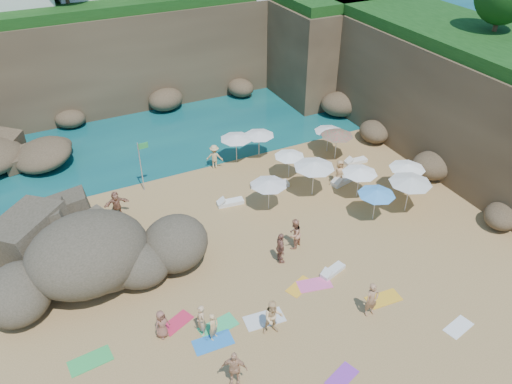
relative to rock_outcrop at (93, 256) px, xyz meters
name	(u,v)px	position (x,y,z in m)	size (l,w,h in m)	color
ground	(248,258)	(7.58, -3.99, 0.00)	(120.00, 120.00, 0.00)	tan
seawater	(118,77)	(7.58, 26.01, 0.00)	(120.00, 120.00, 0.00)	#0C4751
cliff_back	(147,49)	(9.58, 21.01, 4.00)	(44.00, 8.00, 8.00)	brown
cliff_right	(426,82)	(26.58, 4.01, 4.00)	(8.00, 30.00, 8.00)	brown
cliff_corner	(320,42)	(24.58, 16.01, 4.00)	(10.00, 12.00, 8.00)	brown
rock_promontory	(11,168)	(-3.42, 12.01, 0.00)	(12.00, 7.00, 2.00)	brown
rock_outcrop	(93,256)	(0.00, 0.00, 0.00)	(8.86, 6.64, 3.54)	brown
flag_pole	(142,160)	(4.45, 5.11, 2.27)	(0.69, 0.08, 3.56)	silver
parasol_0	(314,164)	(14.06, -0.22, 2.28)	(2.63, 2.63, 2.49)	silver
parasol_1	(259,133)	(13.12, 5.70, 1.92)	(2.22, 2.22, 2.10)	silver
parasol_2	(236,137)	(11.39, 5.83, 1.99)	(2.30, 2.30, 2.17)	silver
parasol_3	(329,129)	(18.06, 4.20, 1.82)	(2.10, 2.10, 1.99)	silver
parasol_4	(429,124)	(24.52, 0.98, 2.28)	(2.63, 2.63, 2.49)	silver
parasol_5	(289,154)	(13.72, 2.32, 1.79)	(2.06, 2.06, 1.95)	silver
parasol_6	(337,133)	(18.00, 3.04, 2.04)	(2.36, 2.36, 2.23)	silver
parasol_7	(360,171)	(16.53, -1.70, 1.96)	(2.26, 2.26, 2.14)	silver
parasol_8	(411,180)	(18.32, -4.31, 2.26)	(2.60, 2.60, 2.46)	silver
parasol_9	(269,182)	(10.78, -0.35, 1.95)	(2.25, 2.25, 2.12)	silver
parasol_10	(377,192)	(16.00, -4.10, 1.95)	(2.25, 2.25, 2.13)	silver
parasol_11	(408,166)	(19.53, -2.64, 2.01)	(2.31, 2.31, 2.19)	silver
lounger_0	(230,202)	(8.81, 1.13, 0.13)	(1.69, 0.56, 0.26)	white
lounger_1	(262,185)	(11.53, 2.03, 0.12)	(1.55, 0.52, 0.24)	silver
lounger_2	(356,161)	(18.99, 1.82, 0.13)	(1.67, 0.56, 0.26)	white
lounger_3	(275,185)	(12.28, 1.58, 0.14)	(1.84, 0.61, 0.29)	silver
lounger_4	(343,180)	(16.71, 0.07, 0.15)	(1.88, 0.63, 0.29)	silver
lounger_5	(333,271)	(11.17, -7.01, 0.12)	(1.53, 0.51, 0.24)	white
towel_2	(300,286)	(9.08, -7.14, 0.01)	(1.53, 0.76, 0.03)	#FAAD27
towel_3	(218,326)	(4.28, -7.70, 0.02)	(1.82, 0.91, 0.03)	#36BE6D
towel_5	(264,319)	(6.44, -8.26, 0.02)	(1.93, 0.96, 0.03)	silver
towel_6	(342,377)	(7.95, -12.58, 0.01)	(1.52, 0.76, 0.03)	purple
towel_7	(177,323)	(2.61, -6.61, 0.01)	(1.55, 0.77, 0.03)	#D42547
towel_8	(213,342)	(3.72, -8.45, 0.02)	(1.82, 0.91, 0.03)	blue
towel_9	(315,284)	(9.83, -7.35, 0.02)	(1.76, 0.88, 0.03)	#EC5C9A
towel_10	(384,299)	(12.42, -9.73, 0.02)	(1.74, 0.87, 0.03)	gold
towel_11	(90,361)	(-1.51, -6.99, 0.02)	(1.86, 0.93, 0.03)	green
towel_12	(173,264)	(3.75, -2.65, 0.01)	(1.52, 0.76, 0.03)	#F5FF43
towel_13	(458,327)	(14.43, -12.75, 0.01)	(1.49, 0.75, 0.03)	white
person_stand_0	(214,327)	(3.87, -8.23, 0.77)	(0.56, 0.37, 1.53)	#DEB174
person_stand_1	(294,234)	(10.36, -4.26, 0.94)	(0.92, 0.72, 1.89)	tan
person_stand_2	(215,157)	(9.63, 5.67, 0.90)	(1.16, 0.48, 1.80)	#D5B579
person_stand_3	(281,248)	(9.08, -5.00, 0.95)	(1.12, 0.46, 1.90)	#945C4A
person_stand_4	(339,172)	(16.34, 0.13, 0.88)	(0.86, 0.47, 1.76)	tan
person_stand_5	(116,203)	(2.16, 3.25, 0.82)	(1.51, 0.44, 1.63)	#A76E53
person_stand_6	(201,320)	(3.47, -7.72, 0.86)	(0.63, 0.41, 1.72)	tan
person_lie_1	(235,380)	(3.74, -10.80, 0.23)	(1.10, 1.88, 0.46)	tan
person_lie_2	(163,333)	(1.80, -7.08, 0.20)	(0.75, 1.53, 0.41)	#905948
person_lie_4	(370,311)	(11.17, -10.21, 0.23)	(0.69, 1.89, 0.45)	#AF7E57
person_lie_5	(273,326)	(6.45, -9.10, 0.36)	(0.92, 1.89, 0.72)	#F0C588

